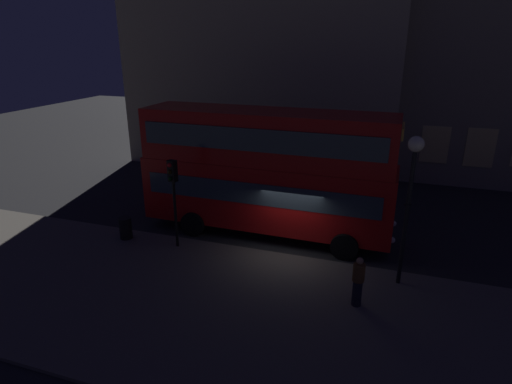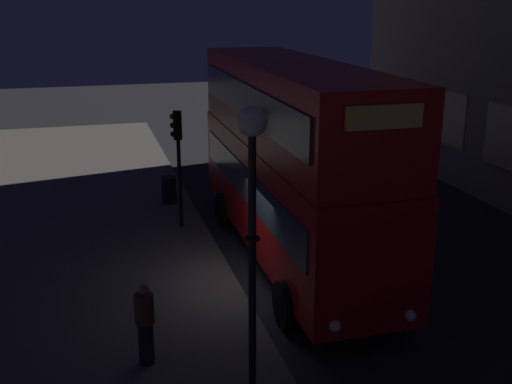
{
  "view_description": "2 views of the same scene",
  "coord_description": "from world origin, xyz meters",
  "px_view_note": "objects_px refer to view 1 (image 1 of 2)",
  "views": [
    {
      "loc": [
        3.55,
        -15.0,
        8.16
      ],
      "look_at": [
        -1.81,
        1.15,
        1.99
      ],
      "focal_mm": 29.68,
      "sensor_mm": 36.0,
      "label": 1
    },
    {
      "loc": [
        13.7,
        -3.83,
        6.98
      ],
      "look_at": [
        -3.69,
        1.07,
        1.29
      ],
      "focal_mm": 43.06,
      "sensor_mm": 36.0,
      "label": 2
    }
  ],
  "objects_px": {
    "double_decker_bus": "(266,167)",
    "litter_bin": "(126,228)",
    "traffic_light_near_kerb": "(173,186)",
    "street_lamp": "(412,178)",
    "pedestrian": "(358,281)"
  },
  "relations": [
    {
      "from": "pedestrian",
      "to": "double_decker_bus",
      "type": "bearing_deg",
      "value": -44.33
    },
    {
      "from": "traffic_light_near_kerb",
      "to": "litter_bin",
      "type": "xyz_separation_m",
      "value": [
        -2.43,
        -0.02,
        -2.17
      ]
    },
    {
      "from": "double_decker_bus",
      "to": "litter_bin",
      "type": "xyz_separation_m",
      "value": [
        -5.45,
        -2.61,
        -2.47
      ]
    },
    {
      "from": "street_lamp",
      "to": "litter_bin",
      "type": "height_order",
      "value": "street_lamp"
    },
    {
      "from": "double_decker_bus",
      "to": "traffic_light_near_kerb",
      "type": "distance_m",
      "value": 3.99
    },
    {
      "from": "pedestrian",
      "to": "litter_bin",
      "type": "xyz_separation_m",
      "value": [
        -9.85,
        1.84,
        -0.4
      ]
    },
    {
      "from": "double_decker_bus",
      "to": "litter_bin",
      "type": "bearing_deg",
      "value": -153.77
    },
    {
      "from": "street_lamp",
      "to": "pedestrian",
      "type": "relative_size",
      "value": 3.07
    },
    {
      "from": "double_decker_bus",
      "to": "street_lamp",
      "type": "distance_m",
      "value": 6.32
    },
    {
      "from": "street_lamp",
      "to": "litter_bin",
      "type": "relative_size",
      "value": 5.55
    },
    {
      "from": "street_lamp",
      "to": "traffic_light_near_kerb",
      "type": "bearing_deg",
      "value": 179.72
    },
    {
      "from": "litter_bin",
      "to": "traffic_light_near_kerb",
      "type": "bearing_deg",
      "value": 0.38
    },
    {
      "from": "street_lamp",
      "to": "pedestrian",
      "type": "height_order",
      "value": "street_lamp"
    },
    {
      "from": "traffic_light_near_kerb",
      "to": "pedestrian",
      "type": "relative_size",
      "value": 2.15
    },
    {
      "from": "street_lamp",
      "to": "litter_bin",
      "type": "bearing_deg",
      "value": 179.87
    }
  ]
}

